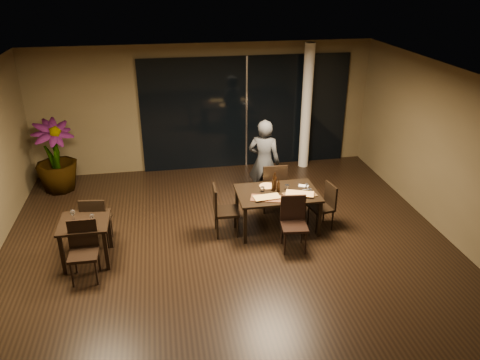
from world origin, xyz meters
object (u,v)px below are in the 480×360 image
object	(u,v)px
bottle_a	(274,183)
bottle_c	(275,181)
chair_main_far	(273,185)
chair_main_left	(222,208)
chair_main_near	(294,220)
diner	(264,162)
potted_plant	(55,157)
chair_side_far	(96,219)
chair_main_right	(325,204)
side_table	(85,228)
chair_side_near	(84,247)
bottle_b	(278,186)
main_table	(277,196)

from	to	relation	value
bottle_a	bottle_c	xyz separation A→B (m)	(0.04, 0.07, 0.01)
chair_main_far	chair_main_left	bearing A→B (deg)	33.44
chair_main_far	chair_main_near	xyz separation A→B (m)	(0.03, -1.35, -0.05)
diner	chair_main_left	bearing A→B (deg)	72.73
chair_main_near	potted_plant	xyz separation A→B (m)	(-4.47, 3.13, 0.26)
chair_main_near	chair_side_far	bearing A→B (deg)	175.73
chair_main_left	chair_main_right	xyz separation A→B (m)	(1.96, -0.08, -0.05)
chair_side_far	potted_plant	xyz separation A→B (m)	(-1.07, 2.50, 0.26)
chair_main_far	diner	size ratio (longest dim) A/B	0.58
side_table	bottle_a	size ratio (longest dim) A/B	2.57
chair_main_left	chair_main_right	world-z (taller)	chair_main_left
chair_side_far	chair_main_right	bearing A→B (deg)	-173.26
chair_main_far	chair_side_near	distance (m)	3.83
chair_side_near	bottle_b	world-z (taller)	bottle_b
bottle_b	bottle_c	distance (m)	0.15
chair_main_right	bottle_a	bearing A→B (deg)	-111.02
chair_main_near	diner	size ratio (longest dim) A/B	0.53
chair_main_left	bottle_a	xyz separation A→B (m)	(0.99, 0.12, 0.36)
diner	bottle_a	world-z (taller)	diner
chair_main_left	bottle_c	bearing A→B (deg)	-77.70
chair_side_far	bottle_c	bearing A→B (deg)	-168.83
chair_main_far	bottle_a	xyz separation A→B (m)	(-0.15, -0.60, 0.32)
bottle_a	chair_main_far	bearing A→B (deg)	75.64
chair_side_far	chair_main_left	bearing A→B (deg)	-172.10
chair_main_far	bottle_a	size ratio (longest dim) A/B	3.35
chair_main_right	bottle_b	world-z (taller)	bottle_b
chair_main_left	chair_main_right	size ratio (longest dim) A/B	1.11
potted_plant	chair_main_far	bearing A→B (deg)	-21.79
main_table	chair_side_far	xyz separation A→B (m)	(-3.28, -0.06, -0.14)
main_table	chair_main_left	world-z (taller)	chair_main_left
main_table	potted_plant	distance (m)	4.99
chair_side_near	chair_main_far	bearing A→B (deg)	25.38
chair_main_right	chair_side_near	xyz separation A→B (m)	(-4.27, -0.84, 0.05)
bottle_c	main_table	bearing A→B (deg)	-80.66
chair_main_left	diner	size ratio (longest dim) A/B	0.54
chair_main_right	bottle_b	size ratio (longest dim) A/B	3.52
potted_plant	bottle_b	size ratio (longest dim) A/B	6.37
chair_main_near	potted_plant	world-z (taller)	potted_plant
main_table	chair_side_near	distance (m)	3.51
potted_plant	diner	bearing A→B (deg)	-17.07
bottle_c	diner	bearing A→B (deg)	89.14
chair_main_left	chair_side_near	size ratio (longest dim) A/B	1.01
main_table	diner	distance (m)	1.14
chair_main_right	main_table	bearing A→B (deg)	-107.33
chair_side_far	bottle_b	distance (m)	3.32
bottle_b	chair_main_far	bearing A→B (deg)	83.59
side_table	chair_side_far	distance (m)	0.47
chair_main_near	chair_main_left	bearing A→B (deg)	157.75
chair_main_right	bottle_c	world-z (taller)	bottle_c
chair_side_far	main_table	bearing A→B (deg)	-171.41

